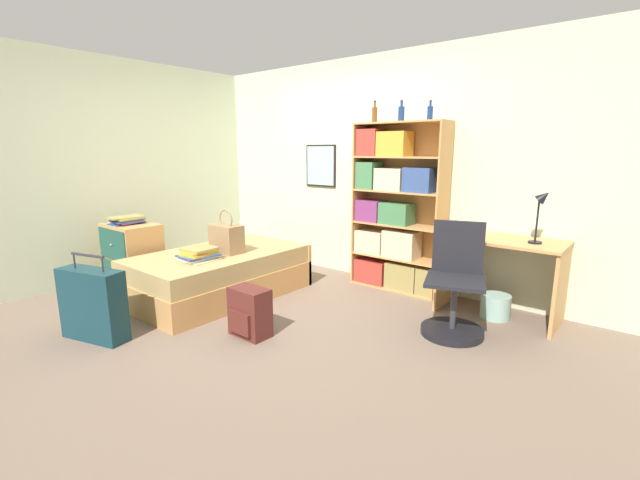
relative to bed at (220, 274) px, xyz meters
The scene contains 18 objects.
ground_plane 0.65m from the bed, ahead, with size 14.00×14.00×0.00m, color #756051.
wall_back 2.02m from the bed, 69.34° to the left, with size 10.00×0.09×2.60m.
wall_left 1.88m from the bed, behind, with size 0.06×10.00×2.60m.
bed is the anchor object (origin of this frame).
handbag 0.41m from the bed, 24.82° to the left, with size 0.35×0.21×0.46m.
book_stack_on_bed 0.48m from the bed, 68.32° to the right, with size 0.32×0.40×0.12m.
suitcase 1.36m from the bed, 86.70° to the right, with size 0.61×0.35×0.73m.
dresser 1.05m from the bed, 152.84° to the right, with size 0.61×0.46×0.74m.
magazine_pile_on_dresser 1.22m from the bed, 153.24° to the right, with size 0.30×0.37×0.08m.
bookcase 1.99m from the bed, 47.47° to the left, with size 1.03×0.31×1.83m.
bottle_green 2.41m from the bed, 53.23° to the left, with size 0.06×0.06×0.23m.
bottle_brown 2.57m from the bed, 46.13° to the left, with size 0.07×0.07×0.22m.
bottle_clear 2.74m from the bed, 39.40° to the left, with size 0.06×0.06×0.19m.
desk 2.82m from the bed, 26.96° to the left, with size 1.06×0.57×0.75m.
desk_lamp 3.18m from the bed, 24.10° to the left, with size 0.16×0.11×0.48m.
desk_chair 2.42m from the bed, 15.54° to the left, with size 0.60×0.60×0.95m.
backpack 1.14m from the bed, 25.97° to the right, with size 0.34×0.23×0.42m.
waste_bin 2.79m from the bed, 25.88° to the left, with size 0.27×0.27×0.22m.
Camera 1 is at (3.02, -2.73, 1.55)m, focal length 24.00 mm.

